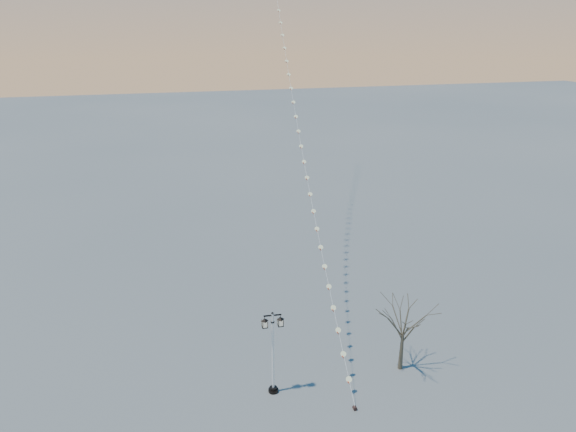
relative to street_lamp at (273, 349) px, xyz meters
name	(u,v)px	position (x,y,z in m)	size (l,w,h in m)	color
ground	(321,396)	(2.50, -1.05, -2.87)	(300.00, 300.00, 0.00)	slate
street_lamp	(273,349)	(0.00, 0.00, 0.00)	(1.31, 0.58, 5.18)	black
bare_tree	(404,324)	(7.97, 0.10, 0.26)	(2.71, 2.71, 4.50)	#433B2C
kite_train	(290,48)	(6.98, 22.05, 15.03)	(6.70, 49.94, 35.95)	black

